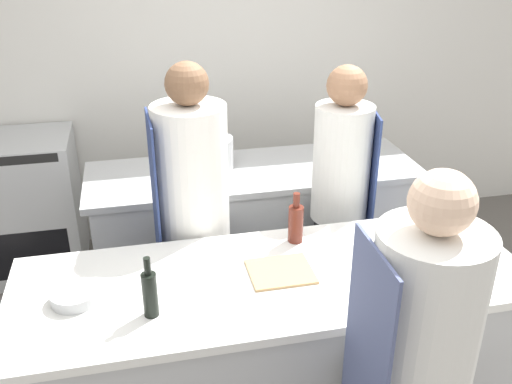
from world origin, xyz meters
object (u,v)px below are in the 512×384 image
(bottle_olive_oil, at_px, (150,293))
(bottle_wine, at_px, (426,244))
(chef_at_stove, at_px, (339,204))
(oven_range, at_px, (27,206))
(stockpot, at_px, (208,153))
(bottle_vinegar, at_px, (296,222))
(bowl_mixing_large, at_px, (388,285))
(chef_at_pass_far, at_px, (194,223))
(bowl_prep_small, at_px, (74,296))
(chef_at_prep_near, at_px, (413,380))

(bottle_olive_oil, xyz_separation_m, bottle_wine, (1.23, 0.10, 0.01))
(bottle_wine, bearing_deg, chef_at_stove, 98.62)
(oven_range, relative_size, stockpot, 3.12)
(chef_at_stove, xyz_separation_m, stockpot, (-0.67, 0.57, 0.16))
(oven_range, height_order, bottle_olive_oil, bottle_olive_oil)
(bottle_vinegar, distance_m, bottle_wine, 0.61)
(chef_at_stove, xyz_separation_m, bottle_wine, (0.12, -0.77, 0.17))
(bowl_mixing_large, bearing_deg, chef_at_pass_far, 131.46)
(bottle_vinegar, height_order, bowl_prep_small, bottle_vinegar)
(bottle_vinegar, bearing_deg, bowl_mixing_large, -61.35)
(bottle_vinegar, xyz_separation_m, bowl_prep_small, (-1.03, -0.28, -0.08))
(chef_at_stove, xyz_separation_m, bottle_olive_oil, (-1.11, -0.87, 0.16))
(oven_range, height_order, chef_at_stove, chef_at_stove)
(bottle_vinegar, relative_size, bottle_wine, 0.93)
(bottle_olive_oil, xyz_separation_m, bottle_vinegar, (0.72, 0.43, -0.00))
(bottle_vinegar, bearing_deg, chef_at_pass_far, 143.91)
(oven_range, distance_m, stockpot, 1.41)
(oven_range, relative_size, bottle_olive_oil, 3.77)
(bottle_olive_oil, bearing_deg, bottle_wine, 4.59)
(oven_range, xyz_separation_m, chef_at_stove, (1.90, -1.07, 0.33))
(stockpot, bearing_deg, chef_at_pass_far, -104.97)
(chef_at_prep_near, height_order, chef_at_pass_far, chef_at_pass_far)
(chef_at_stove, height_order, bottle_wine, chef_at_stove)
(bowl_mixing_large, relative_size, stockpot, 0.80)
(bowl_mixing_large, bearing_deg, bottle_wine, 32.11)
(oven_range, xyz_separation_m, chef_at_prep_near, (1.69, -2.43, 0.31))
(bottle_wine, bearing_deg, chef_at_pass_far, 145.31)
(oven_range, bearing_deg, chef_at_prep_near, -55.23)
(bottle_olive_oil, height_order, bowl_prep_small, bottle_olive_oil)
(chef_at_prep_near, xyz_separation_m, chef_at_stove, (0.22, 1.36, 0.02))
(bottle_vinegar, relative_size, bowl_mixing_large, 1.01)
(chef_at_prep_near, bearing_deg, bottle_vinegar, 12.25)
(bottle_olive_oil, distance_m, bowl_prep_small, 0.35)
(oven_range, relative_size, chef_at_pass_far, 0.58)
(chef_at_pass_far, distance_m, bowl_prep_small, 0.83)
(chef_at_pass_far, relative_size, bottle_olive_oil, 6.47)
(chef_at_prep_near, bearing_deg, bowl_prep_small, 63.01)
(bottle_olive_oil, distance_m, bowl_mixing_large, 0.99)
(bottle_olive_oil, bearing_deg, bowl_mixing_large, -3.10)
(bowl_prep_small, distance_m, stockpot, 1.48)
(oven_range, distance_m, chef_at_pass_far, 1.61)
(chef_at_pass_far, height_order, bottle_wine, chef_at_pass_far)
(bowl_prep_small, bearing_deg, oven_range, 105.24)
(chef_at_prep_near, relative_size, bottle_vinegar, 6.31)
(chef_at_pass_far, xyz_separation_m, bottle_olive_oil, (-0.26, -0.77, 0.13))
(bottle_olive_oil, relative_size, bowl_mixing_large, 1.03)
(bottle_olive_oil, xyz_separation_m, stockpot, (0.44, 1.44, -0.01))
(chef_at_stove, relative_size, bowl_mixing_large, 6.37)
(chef_at_stove, bearing_deg, bottle_wine, 20.54)
(oven_range, xyz_separation_m, bottle_olive_oil, (0.79, -1.93, 0.49))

